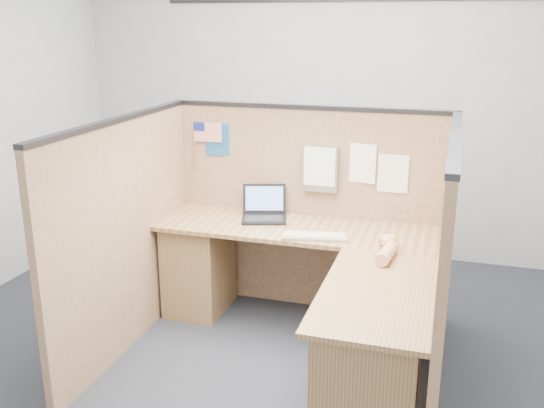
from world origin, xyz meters
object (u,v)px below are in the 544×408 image
(mouse, at_px, (389,243))
(keyboard, at_px, (315,236))
(laptop, at_px, (267,210))
(l_desk, at_px, (308,298))

(mouse, bearing_deg, keyboard, 179.04)
(laptop, distance_m, mouse, 0.97)
(l_desk, relative_size, keyboard, 4.38)
(laptop, height_order, keyboard, laptop)
(keyboard, distance_m, mouse, 0.48)
(laptop, xyz_separation_m, mouse, (0.91, -0.33, -0.03))
(laptop, bearing_deg, l_desk, -66.40)
(l_desk, height_order, laptop, laptop)
(l_desk, xyz_separation_m, laptop, (-0.45, 0.52, 0.39))
(l_desk, bearing_deg, keyboard, 93.82)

